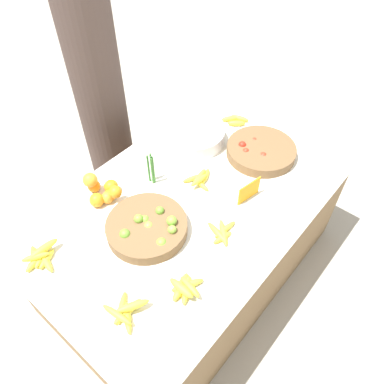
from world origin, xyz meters
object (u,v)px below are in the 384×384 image
Objects in this scene: tomato_basket at (261,151)px; vendor_person at (102,106)px; lime_bowl at (147,227)px; metal_bowl at (195,136)px; price_sign at (249,191)px.

vendor_person is (-0.34, 1.00, 0.04)m from tomato_basket.
lime_bowl is 0.72m from metal_bowl.
vendor_person is (-0.01, 1.14, 0.01)m from price_sign.
lime_bowl is at bearing -118.57° from vendor_person.
vendor_person is at bearing 108.68° from tomato_basket.
metal_bowl is (0.67, 0.27, 0.01)m from lime_bowl.
tomato_basket is 0.24× the size of vendor_person.
lime_bowl is 0.83m from tomato_basket.
vendor_person is at bearing 61.43° from lime_bowl.
price_sign is (0.49, -0.25, 0.03)m from lime_bowl.
price_sign is 1.14m from vendor_person.
vendor_person reaches higher than tomato_basket.
price_sign is (-0.18, -0.52, 0.02)m from metal_bowl.
price_sign is at bearing -26.87° from lime_bowl.
vendor_person reaches higher than price_sign.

